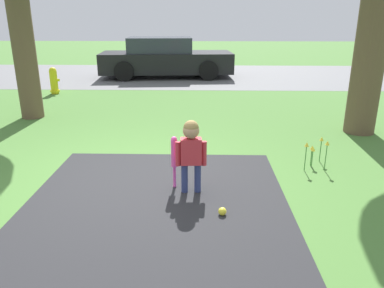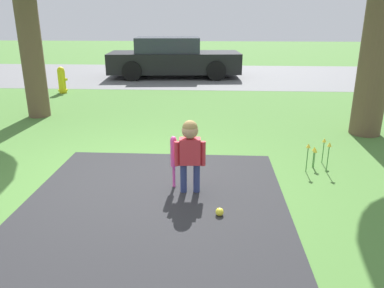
{
  "view_description": "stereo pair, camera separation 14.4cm",
  "coord_description": "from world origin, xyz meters",
  "views": [
    {
      "loc": [
        0.97,
        -4.51,
        2.06
      ],
      "look_at": [
        0.84,
        0.08,
        0.49
      ],
      "focal_mm": 35.0,
      "sensor_mm": 36.0,
      "label": 1
    },
    {
      "loc": [
        1.11,
        -4.5,
        2.06
      ],
      "look_at": [
        0.84,
        0.08,
        0.49
      ],
      "focal_mm": 35.0,
      "sensor_mm": 36.0,
      "label": 2
    }
  ],
  "objects": [
    {
      "name": "sports_ball",
      "position": [
        1.2,
        -0.88,
        0.05
      ],
      "size": [
        0.09,
        0.09,
        0.09
      ],
      "color": "yellow",
      "rests_on": "ground"
    },
    {
      "name": "flower_bed",
      "position": [
        2.6,
        0.55,
        0.31
      ],
      "size": [
        0.38,
        0.42,
        0.44
      ],
      "color": "#38702D",
      "rests_on": "ground"
    },
    {
      "name": "street_strip",
      "position": [
        0.0,
        9.43,
        0.0
      ],
      "size": [
        40.0,
        6.0,
        0.01
      ],
      "color": "slate",
      "rests_on": "ground"
    },
    {
      "name": "fire_hydrant",
      "position": [
        -3.18,
        5.82,
        0.36
      ],
      "size": [
        0.29,
        0.26,
        0.74
      ],
      "color": "yellow",
      "rests_on": "ground"
    },
    {
      "name": "child",
      "position": [
        0.84,
        -0.32,
        0.59
      ],
      "size": [
        0.37,
        0.2,
        0.92
      ],
      "rotation": [
        0.0,
        0.0,
        0.07
      ],
      "color": "navy",
      "rests_on": "ground"
    },
    {
      "name": "parked_car",
      "position": [
        -0.36,
        9.02,
        0.66
      ],
      "size": [
        4.72,
        2.26,
        1.39
      ],
      "rotation": [
        0.0,
        0.0,
        0.08
      ],
      "color": "black",
      "rests_on": "ground"
    },
    {
      "name": "baseball_bat",
      "position": [
        0.63,
        -0.19,
        0.44
      ],
      "size": [
        0.08,
        0.08,
        0.68
      ],
      "color": "#E54CA5",
      "rests_on": "ground"
    },
    {
      "name": "ground_plane",
      "position": [
        0.0,
        0.0,
        0.0
      ],
      "size": [
        60.0,
        60.0,
        0.0
      ],
      "primitive_type": "plane",
      "color": "#477533"
    }
  ]
}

